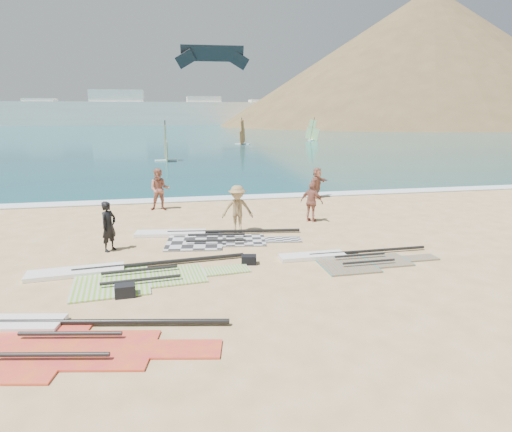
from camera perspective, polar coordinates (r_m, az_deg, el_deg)
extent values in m
plane|color=#E1B583|center=(11.77, 3.25, -9.32)|extent=(300.00, 300.00, 0.00)
cube|color=#0B4750|center=(142.58, -10.40, 11.64)|extent=(300.00, 240.00, 0.06)
cube|color=white|center=(23.40, -4.30, 2.33)|extent=(300.00, 1.20, 0.04)
cube|color=white|center=(161.40, -17.90, 12.86)|extent=(160.00, 8.00, 8.00)
cube|color=white|center=(165.94, -26.70, 12.27)|extent=(10.00, 7.00, 9.00)
cube|color=white|center=(161.40, -17.95, 13.57)|extent=(18.00, 7.00, 12.00)
cube|color=white|center=(160.98, -6.96, 13.76)|extent=(12.00, 7.00, 10.00)
cube|color=white|center=(164.86, 2.00, 13.67)|extent=(16.00, 7.00, 9.00)
cube|color=white|center=(170.56, 8.75, 13.86)|extent=(10.00, 7.00, 11.00)
cone|color=brown|center=(165.70, 21.11, 11.22)|extent=(143.00, 143.00, 45.00)
cone|color=brown|center=(194.26, 28.44, 10.74)|extent=(70.00, 70.00, 28.00)
cube|color=#27272A|center=(15.72, -8.15, -3.38)|extent=(2.27, 2.46, 0.04)
cube|color=#27272A|center=(15.68, -1.65, -3.29)|extent=(1.73, 1.63, 0.04)
cube|color=#27272A|center=(15.79, 3.60, -3.18)|extent=(1.41, 0.83, 0.04)
cylinder|color=black|center=(16.61, -2.93, -2.04)|extent=(5.08, 0.79, 0.12)
cylinder|color=black|center=(16.01, -5.29, -2.46)|extent=(2.10, 0.36, 0.09)
cylinder|color=black|center=(15.26, -5.35, -3.27)|extent=(2.10, 0.36, 0.09)
cube|color=white|center=(16.76, -11.32, -2.28)|extent=(2.74, 1.06, 0.12)
cube|color=#7BC11F|center=(12.59, -18.71, -8.39)|extent=(2.22, 2.43, 0.04)
cube|color=#7BC11F|center=(12.63, -10.48, -7.80)|extent=(1.70, 1.60, 0.04)
cube|color=#7BC11F|center=(12.84, -3.95, -7.22)|extent=(1.41, 0.80, 0.04)
cylinder|color=black|center=(13.52, -12.41, -6.07)|extent=(5.15, 0.61, 0.12)
cylinder|color=black|center=(12.89, -15.20, -6.94)|extent=(2.13, 0.29, 0.09)
cylinder|color=black|center=(12.16, -15.08, -8.21)|extent=(2.13, 0.29, 0.09)
cube|color=white|center=(13.61, -22.89, -6.91)|extent=(2.75, 0.98, 0.12)
cube|color=#F53F0F|center=(13.60, 11.84, -6.28)|extent=(1.63, 1.81, 0.04)
cube|color=#F53F0F|center=(14.22, 17.14, -5.71)|extent=(1.27, 1.18, 0.04)
cube|color=#F53F0F|center=(14.81, 21.08, -5.26)|extent=(1.08, 0.55, 0.04)
cylinder|color=black|center=(14.74, 14.74, -4.53)|extent=(4.10, 0.16, 0.10)
cylinder|color=black|center=(14.08, 13.69, -5.08)|extent=(1.70, 0.10, 0.07)
cylinder|color=black|center=(13.55, 14.83, -5.90)|extent=(1.70, 0.10, 0.07)
cube|color=white|center=(14.00, 7.51, -5.34)|extent=(2.15, 0.61, 0.12)
cube|color=#D92746|center=(9.98, -28.64, -15.43)|extent=(2.40, 2.58, 0.04)
cube|color=#D92746|center=(9.30, -18.43, -16.56)|extent=(1.81, 1.72, 0.04)
cube|color=#D92746|center=(8.98, -9.15, -17.16)|extent=(1.45, 0.91, 0.04)
cylinder|color=black|center=(10.20, -18.57, -13.23)|extent=(5.08, 1.09, 0.12)
cylinder|color=black|center=(9.90, -23.53, -14.18)|extent=(2.11, 0.49, 0.09)
cylinder|color=black|center=(9.27, -25.45, -16.35)|extent=(2.11, 0.49, 0.09)
cube|color=white|center=(11.22, -30.89, -12.25)|extent=(2.78, 1.22, 0.12)
cube|color=black|center=(11.58, -17.05, -9.48)|extent=(0.53, 0.40, 0.32)
cube|color=black|center=(13.33, -0.96, -5.85)|extent=(0.51, 0.40, 0.28)
imported|color=black|center=(15.21, -19.04, -1.31)|extent=(0.70, 0.75, 1.71)
imported|color=#A96552|center=(20.97, -12.73, 3.48)|extent=(1.02, 0.82, 2.00)
imported|color=#9F7F51|center=(16.55, -2.49, 0.90)|extent=(1.31, 0.88, 1.87)
imported|color=#A16051|center=(18.41, 7.44, 1.86)|extent=(1.04, 0.97, 1.72)
imported|color=#9E604F|center=(23.62, 8.15, 4.41)|extent=(1.50, 1.39, 1.68)
cube|color=white|center=(42.02, -11.86, 7.26)|extent=(2.19, 0.85, 0.12)
cube|color=#FFA725|center=(41.92, -11.93, 8.67)|extent=(0.34, 2.61, 2.33)
cube|color=#FFA725|center=(41.81, -12.03, 10.85)|extent=(0.22, 1.47, 1.62)
cylinder|color=black|center=(41.85, -11.99, 9.88)|extent=(0.17, 0.74, 3.69)
cube|color=white|center=(62.98, -1.81, 9.59)|extent=(2.17, 1.51, 0.12)
cube|color=red|center=(62.91, -1.82, 10.53)|extent=(1.22, 2.35, 2.31)
cube|color=red|center=(62.84, -1.83, 11.98)|extent=(0.71, 1.33, 1.61)
cylinder|color=black|center=(62.87, -1.83, 11.34)|extent=(0.41, 0.69, 3.67)
cube|color=white|center=(72.37, 7.49, 10.02)|extent=(1.90, 1.90, 0.12)
cube|color=#6FD334|center=(72.31, 7.51, 10.82)|extent=(1.85, 1.84, 2.27)
cube|color=#6FD334|center=(72.25, 7.55, 12.06)|extent=(1.06, 1.06, 1.58)
cylinder|color=black|center=(72.28, 7.54, 11.51)|extent=(0.57, 0.57, 3.60)
cube|color=black|center=(53.05, -5.85, 20.79)|extent=(7.27, 1.31, 1.75)
cube|color=black|center=(52.91, -9.40, 19.93)|extent=(2.50, 0.81, 2.22)
cube|color=black|center=(53.20, -2.28, 20.06)|extent=(2.45, 0.88, 2.22)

